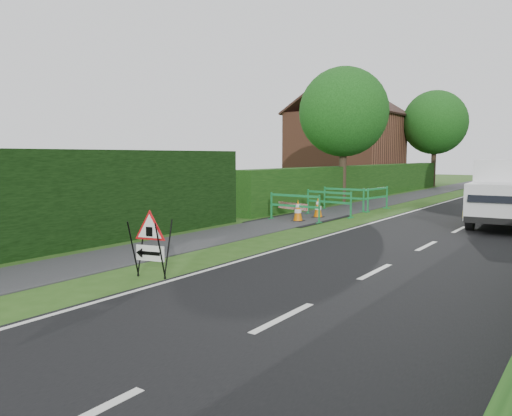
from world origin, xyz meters
The scene contains 16 objects.
ground centered at (0.00, 0.00, 0.00)m, with size 120.00×120.00×0.00m, color #274D16.
footpath centered at (-3.00, 35.00, 0.01)m, with size 2.00×90.00×0.02m, color #2D2D30.
hedge_west_far centered at (-5.00, 22.00, 0.00)m, with size 1.00×24.00×1.80m, color #14380F.
house_west centered at (-10.00, 30.00, 2.90)m, with size 7.50×7.40×7.88m.
tree_nw centered at (-4.60, 18.00, 4.48)m, with size 4.40×4.40×6.70m.
tree_fw centered at (-4.60, 34.00, 4.83)m, with size 4.80×4.80×7.24m.
triangle_sign centered at (-0.85, 1.54, 0.77)m, with size 0.91×0.91×1.11m.
works_van centered at (3.51, 13.37, 1.17)m, with size 2.25×4.98×2.21m.
traffic_cone_3 centered at (-2.74, 10.39, 0.39)m, with size 0.38×0.38×0.79m.
traffic_cone_4 centered at (-2.66, 11.77, 0.39)m, with size 0.38×0.38×0.79m.
ped_barrier_0 centered at (-2.87, 10.37, 0.63)m, with size 2.07×0.38×1.00m.
ped_barrier_1 centered at (-2.59, 12.51, 0.63)m, with size 2.09×0.61×1.00m.
ped_barrier_2 centered at (-2.83, 14.58, 0.63)m, with size 2.06×0.36×1.00m.
ped_barrier_3 centered at (-1.86, 15.51, 0.63)m, with size 0.62×2.09×1.00m.
redwhite_plank centered at (-3.42, 11.17, 0.00)m, with size 1.50×0.04×0.25m, color red.
hatchback_car centered at (1.56, 25.08, 0.62)m, with size 1.45×3.61×1.23m, color silver.
Camera 1 is at (6.18, -4.94, 2.34)m, focal length 35.00 mm.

